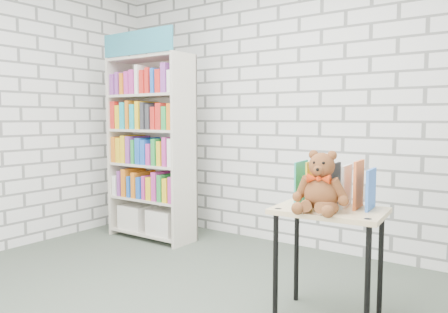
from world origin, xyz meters
The scene contains 5 objects.
room_shell centered at (0.00, 0.00, 1.78)m, with size 4.52×4.02×2.81m.
bookshelf centered at (-1.39, 1.36, 0.99)m, with size 0.96×0.38×2.17m.
display_table centered at (0.90, 0.61, 0.62)m, with size 0.71×0.52×0.72m.
table_books centered at (0.89, 0.72, 0.86)m, with size 0.48×0.24×0.28m.
teddy_bear centered at (0.88, 0.51, 0.87)m, with size 0.34×0.32×0.37m.
Camera 1 is at (1.92, -1.97, 1.29)m, focal length 35.00 mm.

